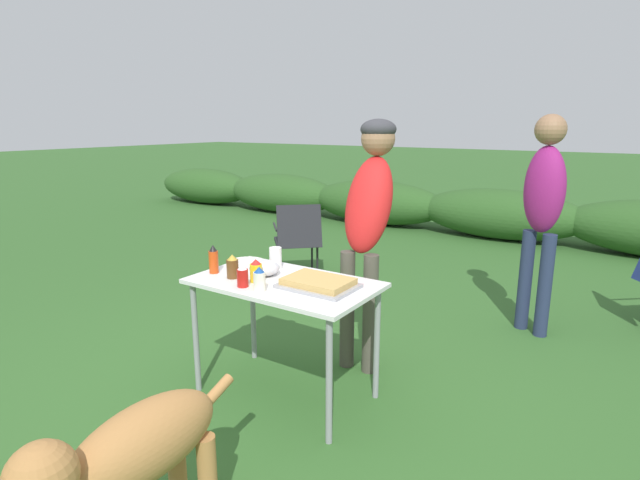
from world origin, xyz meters
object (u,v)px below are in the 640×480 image
at_px(hot_sauce_bottle, 214,260).
at_px(plate_stack, 246,264).
at_px(mayo_bottle, 260,280).
at_px(beer_bottle, 233,267).
at_px(dog, 132,454).
at_px(mixing_bowl, 264,268).
at_px(paper_cup_stack, 276,258).
at_px(standing_person_in_gray_fleece, 369,210).
at_px(folding_table, 284,293).
at_px(food_tray, 318,283).
at_px(standing_person_in_dark_puffer, 543,203).
at_px(camp_chair_near_hedge, 298,237).
at_px(mustard_bottle, 256,271).
at_px(ketchup_bottle, 243,276).

bearing_deg(hot_sauce_bottle, plate_stack, 72.93).
bearing_deg(mayo_bottle, beer_bottle, 161.01).
relative_size(hot_sauce_bottle, dog, 0.17).
bearing_deg(mixing_bowl, mayo_bottle, -55.45).
xyz_separation_m(paper_cup_stack, standing_person_in_gray_fleece, (0.42, 0.48, 0.29)).
bearing_deg(folding_table, beer_bottle, -157.84).
bearing_deg(food_tray, dog, -89.39).
relative_size(folding_table, paper_cup_stack, 8.12).
bearing_deg(standing_person_in_dark_puffer, standing_person_in_gray_fleece, -100.10).
distance_m(plate_stack, camp_chair_near_hedge, 2.09).
distance_m(beer_bottle, hot_sauce_bottle, 0.17).
distance_m(paper_cup_stack, camp_chair_near_hedge, 2.12).
bearing_deg(dog, standing_person_in_dark_puffer, -105.51).
relative_size(paper_cup_stack, mustard_bottle, 0.98).
xyz_separation_m(mustard_bottle, camp_chair_near_hedge, (-1.19, 2.07, -0.34)).
relative_size(food_tray, camp_chair_near_hedge, 0.51).
relative_size(paper_cup_stack, camp_chair_near_hedge, 0.16).
distance_m(beer_bottle, mayo_bottle, 0.32).
relative_size(food_tray, standing_person_in_gray_fleece, 0.25).
height_order(mustard_bottle, standing_person_in_dark_puffer, standing_person_in_dark_puffer).
xyz_separation_m(mayo_bottle, standing_person_in_dark_puffer, (1.08, 2.08, 0.25)).
height_order(beer_bottle, dog, beer_bottle).
height_order(mustard_bottle, standing_person_in_gray_fleece, standing_person_in_gray_fleece).
bearing_deg(camp_chair_near_hedge, standing_person_in_gray_fleece, -82.75).
bearing_deg(hot_sauce_bottle, standing_person_in_dark_puffer, 51.72).
distance_m(folding_table, dog, 1.32).
xyz_separation_m(food_tray, mayo_bottle, (-0.24, -0.23, 0.04)).
bearing_deg(hot_sauce_bottle, paper_cup_stack, 49.52).
height_order(food_tray, mustard_bottle, mustard_bottle).
xyz_separation_m(mixing_bowl, mayo_bottle, (0.17, -0.25, 0.02)).
bearing_deg(mayo_bottle, standing_person_in_dark_puffer, 62.48).
distance_m(food_tray, mixing_bowl, 0.41).
bearing_deg(food_tray, standing_person_in_dark_puffer, 65.38).
distance_m(plate_stack, hot_sauce_bottle, 0.25).
distance_m(ketchup_bottle, mayo_bottle, 0.14).
bearing_deg(ketchup_bottle, dog, -70.01).
bearing_deg(standing_person_in_dark_puffer, folding_table, -93.91).
bearing_deg(paper_cup_stack, standing_person_in_gray_fleece, 48.90).
height_order(food_tray, plate_stack, food_tray).
bearing_deg(ketchup_bottle, food_tray, 30.81).
bearing_deg(beer_bottle, paper_cup_stack, 74.72).
bearing_deg(standing_person_in_gray_fleece, beer_bottle, -125.26).
height_order(standing_person_in_gray_fleece, dog, standing_person_in_gray_fleece).
height_order(mixing_bowl, mustard_bottle, mustard_bottle).
relative_size(plate_stack, dog, 0.23).
relative_size(paper_cup_stack, beer_bottle, 0.92).
bearing_deg(mustard_bottle, folding_table, 37.39).
distance_m(mixing_bowl, mayo_bottle, 0.31).
distance_m(mixing_bowl, paper_cup_stack, 0.17).
bearing_deg(camp_chair_near_hedge, hot_sauce_bottle, -110.04).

